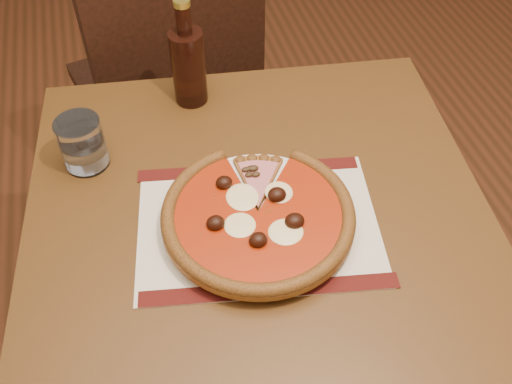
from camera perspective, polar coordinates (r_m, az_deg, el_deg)
table at (r=1.06m, az=0.28°, el=-5.48°), size 0.89×0.89×0.75m
chair_far at (r=1.62m, az=-8.48°, el=10.88°), size 0.54×0.54×0.94m
placemat at (r=0.96m, az=0.21°, el=-3.28°), size 0.45×0.35×0.00m
plate at (r=0.96m, az=0.21°, el=-2.91°), size 0.30×0.30×0.02m
pizza at (r=0.94m, az=0.22°, el=-2.16°), size 0.32×0.32×0.04m
ham_slice at (r=1.00m, az=0.92°, el=1.27°), size 0.09×0.13×0.02m
water_glass at (r=1.07m, az=-16.98°, el=4.67°), size 0.10×0.10×0.10m
bottle at (r=1.15m, az=-6.79°, el=12.64°), size 0.07×0.07×0.23m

